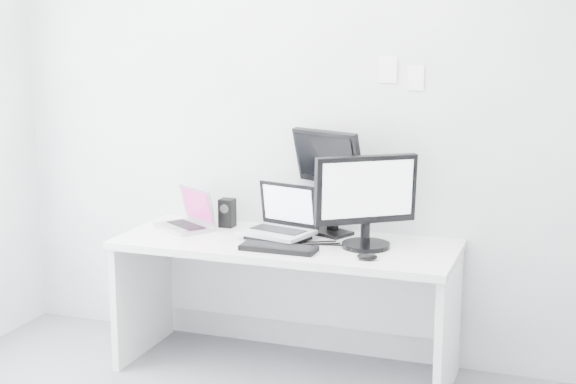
% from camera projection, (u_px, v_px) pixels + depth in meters
% --- Properties ---
extents(back_wall, '(3.60, 0.00, 3.60)m').
position_uv_depth(back_wall, '(307.00, 118.00, 4.59)').
color(back_wall, silver).
rests_on(back_wall, ground).
extents(desk, '(1.80, 0.70, 0.73)m').
position_uv_depth(desk, '(286.00, 307.00, 4.46)').
color(desk, white).
rests_on(desk, ground).
extents(macbook, '(0.40, 0.38, 0.24)m').
position_uv_depth(macbook, '(183.00, 208.00, 4.63)').
color(macbook, '#ABABAF').
rests_on(macbook, desk).
extents(speaker, '(0.09, 0.09, 0.16)m').
position_uv_depth(speaker, '(227.00, 213.00, 4.69)').
color(speaker, black).
rests_on(speaker, desk).
extents(dell_laptop, '(0.42, 0.36, 0.30)m').
position_uv_depth(dell_laptop, '(276.00, 212.00, 4.39)').
color(dell_laptop, '#A5A7AD').
rests_on(dell_laptop, desk).
extents(rear_monitor, '(0.46, 0.32, 0.59)m').
position_uv_depth(rear_monitor, '(330.00, 181.00, 4.48)').
color(rear_monitor, black).
rests_on(rear_monitor, desk).
extents(samsung_monitor, '(0.58, 0.52, 0.50)m').
position_uv_depth(samsung_monitor, '(367.00, 200.00, 4.21)').
color(samsung_monitor, black).
rests_on(samsung_monitor, desk).
extents(keyboard, '(0.39, 0.14, 0.03)m').
position_uv_depth(keyboard, '(279.00, 248.00, 4.20)').
color(keyboard, black).
rests_on(keyboard, desk).
extents(mouse, '(0.11, 0.08, 0.03)m').
position_uv_depth(mouse, '(367.00, 257.00, 4.03)').
color(mouse, black).
rests_on(mouse, desk).
extents(wall_note_0, '(0.10, 0.00, 0.14)m').
position_uv_depth(wall_note_0, '(388.00, 70.00, 4.38)').
color(wall_note_0, white).
rests_on(wall_note_0, back_wall).
extents(wall_note_1, '(0.09, 0.00, 0.13)m').
position_uv_depth(wall_note_1, '(415.00, 78.00, 4.34)').
color(wall_note_1, white).
rests_on(wall_note_1, back_wall).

